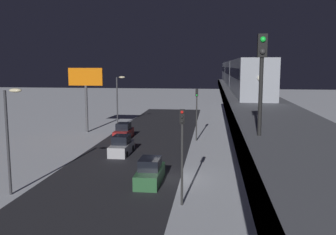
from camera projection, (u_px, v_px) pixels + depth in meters
name	position (u px, v px, depth m)	size (l,w,h in m)	color
ground_plane	(168.00, 179.00, 30.02)	(240.00, 240.00, 0.00)	silver
avenue_asphalt	(115.00, 177.00, 30.55)	(11.00, 96.54, 0.01)	#28282D
elevated_railway	(257.00, 113.00, 28.41)	(5.00, 96.54, 6.40)	slate
subway_train	(237.00, 73.00, 54.54)	(2.94, 55.47, 3.40)	#999EA8
rail_signal	(262.00, 67.00, 14.30)	(0.36, 0.41, 4.00)	black
sedan_silver	(122.00, 146.00, 38.48)	(1.91, 4.57, 1.97)	#B2B2B7
sedan_green	(150.00, 173.00, 28.98)	(1.80, 4.72, 1.97)	#2D6038
sedan_red_2	(124.00, 132.00, 46.76)	(1.80, 4.28, 1.97)	#A51E1E
traffic_light_near	(182.00, 143.00, 23.79)	(0.32, 0.44, 6.40)	#2D2D2D
traffic_light_mid	(197.00, 107.00, 44.74)	(0.32, 0.44, 6.40)	#2D2D2D
commercial_billboard	(86.00, 83.00, 50.37)	(4.80, 0.36, 8.90)	#4C4C51
street_lamp_near	(10.00, 129.00, 25.70)	(1.35, 0.44, 7.65)	#38383D
street_lamp_far	(119.00, 95.00, 55.19)	(1.35, 0.44, 7.65)	#38383D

